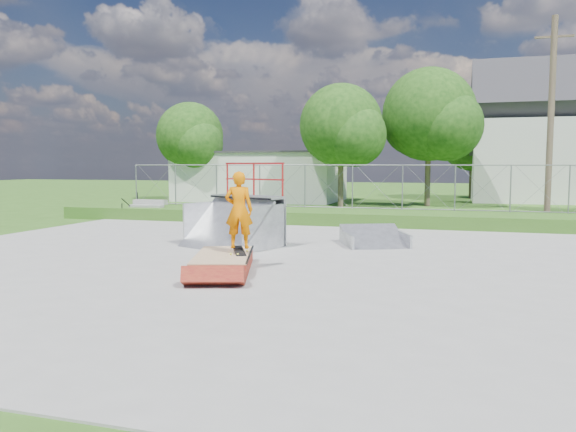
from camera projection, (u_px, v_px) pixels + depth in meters
name	position (u px, v px, depth m)	size (l,w,h in m)	color
ground	(270.00, 265.00, 12.89)	(120.00, 120.00, 0.00)	#2F5719
concrete_pad	(270.00, 264.00, 12.89)	(20.00, 16.00, 0.04)	gray
grass_berm	(348.00, 217.00, 21.93)	(24.00, 3.00, 0.50)	#2F5719
grind_box	(223.00, 262.00, 12.21)	(1.84, 2.66, 0.36)	maroon
quarter_pipe	(230.00, 206.00, 15.48)	(2.35, 1.99, 2.35)	#93959A
flat_bank_ramp	(374.00, 237.00, 15.81)	(1.66, 1.77, 0.51)	#93959A
skateboard	(239.00, 251.00, 12.30)	(0.22, 0.80, 0.02)	black
skater	(239.00, 213.00, 12.23)	(0.61, 0.40, 1.68)	orange
concrete_stairs	(145.00, 210.00, 23.59)	(1.50, 1.60, 0.80)	gray
chain_link_fence	(352.00, 187.00, 22.78)	(20.00, 0.06, 1.80)	gray
utility_building_flat	(261.00, 177.00, 36.03)	(10.00, 6.00, 3.00)	silver
gable_house	(541.00, 140.00, 34.75)	(8.40, 6.08, 8.94)	silver
utility_pole	(551.00, 121.00, 21.82)	(0.24, 0.24, 8.00)	brown
tree_left_near	(345.00, 128.00, 30.01)	(4.76, 4.48, 6.65)	brown
tree_center	(434.00, 118.00, 30.54)	(5.44, 5.12, 7.60)	brown
tree_left_far	(192.00, 138.00, 34.83)	(4.42, 4.16, 6.18)	brown
tree_back_mid	(476.00, 145.00, 37.63)	(4.08, 3.84, 5.70)	brown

